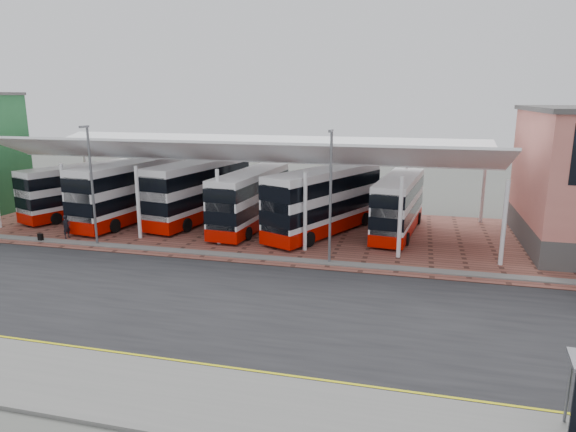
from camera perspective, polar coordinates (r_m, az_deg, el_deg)
name	(u,v)px	position (r m, az deg, el deg)	size (l,w,h in m)	color
ground	(268,300)	(25.98, -2.22, -9.26)	(140.00, 140.00, 0.00)	#4F514B
road	(262,307)	(25.10, -2.88, -10.08)	(120.00, 14.00, 0.02)	black
forecourt	(345,235)	(37.66, 6.34, -2.10)	(72.00, 16.00, 0.06)	brown
sidewalk	(192,399)	(18.46, -10.65, -19.33)	(120.00, 4.00, 0.14)	slate
north_kerb	(297,261)	(31.58, 0.98, -4.98)	(120.00, 0.80, 0.14)	slate
yellow_line_near	(215,370)	(20.04, -8.16, -16.56)	(120.00, 0.12, 0.01)	#D0CB0F
yellow_line_far	(218,366)	(20.28, -7.82, -16.16)	(120.00, 0.12, 0.01)	#D0CB0F
canopy	(244,152)	(39.34, -4.94, 7.14)	(37.00, 11.63, 7.07)	white
lamp_west	(92,182)	(36.39, -20.99, 3.54)	(0.16, 0.90, 8.07)	slate
lamp_east	(330,193)	(30.20, 4.74, 2.54)	(0.16, 0.90, 8.07)	slate
bus_0	(83,190)	(46.51, -21.85, 2.67)	(5.93, 10.48, 4.25)	white
bus_1	(131,192)	(43.07, -17.05, 2.61)	(4.28, 11.83, 4.77)	white
bus_2	(199,191)	(42.02, -9.83, 2.76)	(4.78, 11.92, 4.79)	white
bus_3	(251,200)	(39.04, -4.17, 1.79)	(3.28, 10.70, 4.34)	white
bus_4	(324,201)	(37.52, 4.08, 1.63)	(7.13, 11.55, 4.73)	white
bus_5	(398,205)	(38.36, 12.18, 1.18)	(3.45, 10.27, 4.15)	white
pedestrian	(67,227)	(39.56, -23.39, -1.10)	(0.60, 0.40, 1.66)	black
suitcase	(41,237)	(39.57, -25.79, -2.16)	(0.32, 0.23, 0.55)	black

